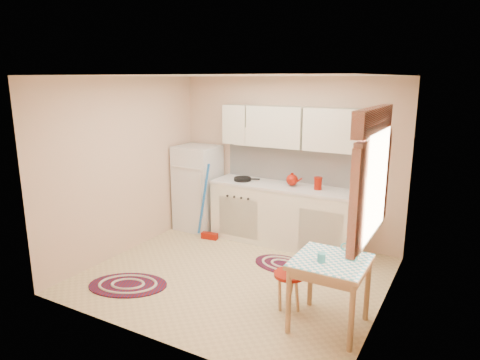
{
  "coord_description": "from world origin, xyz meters",
  "views": [
    {
      "loc": [
        2.53,
        -4.4,
        2.47
      ],
      "look_at": [
        -0.07,
        0.25,
        1.2
      ],
      "focal_mm": 32.0,
      "sensor_mm": 36.0,
      "label": 1
    }
  ],
  "objects_px": {
    "fridge": "(198,188)",
    "table": "(329,293)",
    "stool": "(289,291)",
    "base_cabinets": "(284,216)"
  },
  "relations": [
    {
      "from": "fridge",
      "to": "table",
      "type": "xyz_separation_m",
      "value": [
        2.83,
        -1.79,
        -0.34
      ]
    },
    {
      "from": "fridge",
      "to": "table",
      "type": "height_order",
      "value": "fridge"
    },
    {
      "from": "fridge",
      "to": "base_cabinets",
      "type": "distance_m",
      "value": 1.56
    },
    {
      "from": "table",
      "to": "stool",
      "type": "xyz_separation_m",
      "value": [
        -0.48,
        0.12,
        -0.15
      ]
    },
    {
      "from": "fridge",
      "to": "base_cabinets",
      "type": "relative_size",
      "value": 0.62
    },
    {
      "from": "fridge",
      "to": "stool",
      "type": "relative_size",
      "value": 3.33
    },
    {
      "from": "fridge",
      "to": "table",
      "type": "bearing_deg",
      "value": -32.35
    },
    {
      "from": "stool",
      "to": "table",
      "type": "bearing_deg",
      "value": -13.96
    },
    {
      "from": "base_cabinets",
      "to": "table",
      "type": "distance_m",
      "value": 2.26
    },
    {
      "from": "fridge",
      "to": "table",
      "type": "distance_m",
      "value": 3.37
    }
  ]
}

